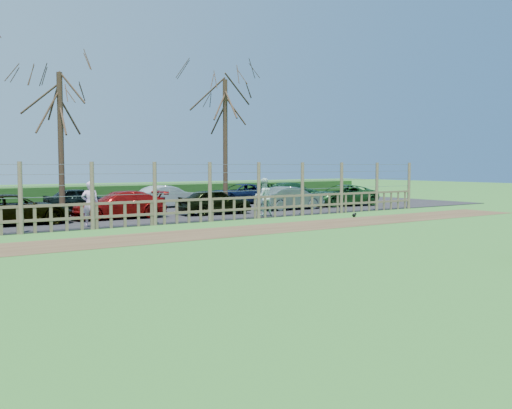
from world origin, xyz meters
TOP-DOWN VIEW (x-y plane):
  - ground at (0.00, 0.00)m, footprint 120.00×120.00m
  - dirt_strip at (0.00, 4.50)m, footprint 34.00×2.80m
  - asphalt at (0.00, 14.50)m, footprint 44.00×13.00m
  - hedge at (0.00, 21.50)m, footprint 46.00×2.00m
  - fence at (0.00, 8.00)m, footprint 30.16×0.16m
  - tree_mid at (-2.00, 13.50)m, footprint 4.80×4.80m
  - tree_right at (7.00, 14.00)m, footprint 4.80×4.80m
  - visitor_a at (-2.36, 8.67)m, footprint 0.71×0.56m
  - visitor_b at (5.72, 8.63)m, footprint 0.96×0.82m
  - crow at (9.00, 6.10)m, footprint 0.23×0.17m
  - car_2 at (-4.55, 11.00)m, footprint 4.32×1.99m
  - car_3 at (-0.25, 11.13)m, footprint 4.20×1.85m
  - car_4 at (4.31, 10.62)m, footprint 3.61×1.64m
  - car_5 at (9.05, 10.84)m, footprint 3.66×1.33m
  - car_6 at (13.12, 11.29)m, footprint 4.51×2.44m
  - car_10 at (-0.44, 15.78)m, footprint 3.54×1.46m
  - car_11 at (4.39, 15.92)m, footprint 3.75×1.64m
  - car_12 at (9.29, 16.00)m, footprint 4.44×2.28m
  - car_13 at (13.61, 16.35)m, footprint 4.18×1.78m

SIDE VIEW (x-z plane):
  - ground at x=0.00m, z-range 0.00..0.00m
  - dirt_strip at x=0.00m, z-range 0.00..0.01m
  - asphalt at x=0.00m, z-range 0.00..0.04m
  - crow at x=9.00m, z-range 0.00..0.19m
  - hedge at x=0.00m, z-range 0.00..1.10m
  - car_2 at x=-4.55m, z-range 0.04..1.24m
  - car_3 at x=-0.25m, z-range 0.04..1.24m
  - car_4 at x=4.31m, z-range 0.04..1.24m
  - car_5 at x=9.05m, z-range 0.04..1.24m
  - car_6 at x=13.12m, z-range 0.04..1.24m
  - car_10 at x=-0.44m, z-range 0.04..1.24m
  - car_11 at x=4.39m, z-range 0.04..1.24m
  - car_12 at x=9.29m, z-range 0.04..1.24m
  - car_13 at x=13.61m, z-range 0.04..1.24m
  - fence at x=0.00m, z-range -0.45..2.05m
  - visitor_a at x=-2.36m, z-range 0.04..1.76m
  - visitor_b at x=5.72m, z-range 0.04..1.76m
  - tree_mid at x=-2.00m, z-range 1.45..8.28m
  - tree_right at x=7.00m, z-range 1.57..8.92m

